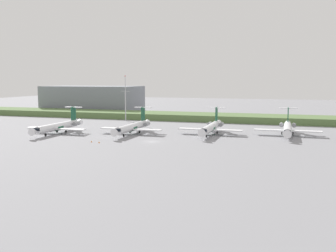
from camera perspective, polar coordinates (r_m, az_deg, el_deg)
The scene contains 10 objects.
ground_plane at distance 149.35m, azimuth 1.49°, elevation -0.57°, with size 500.00×500.00×0.00m, color gray.
grass_berm at distance 185.55m, azimuth 4.72°, elevation 1.36°, with size 320.00×20.00×3.04m, color #597542.
regional_jet_nearest at distance 145.72m, azimuth -16.01°, elevation -0.02°, with size 22.81×31.00×9.00m.
regional_jet_second at distance 139.19m, azimuth -5.29°, elevation -0.10°, with size 22.81×31.00×9.00m.
regional_jet_third at distance 138.10m, azimuth 6.45°, elevation -0.17°, with size 22.81×31.00×9.00m.
regional_jet_fourth at distance 141.02m, azimuth 17.40°, elevation -0.30°, with size 22.81×31.00×9.00m.
antenna_mast at distance 182.76m, azimuth -6.36°, elevation 3.58°, with size 4.40×0.50×21.41m.
distant_hangar at distance 236.04m, azimuth -11.17°, elevation 3.98°, with size 56.71×28.79×15.53m, color gray.
safety_cone_front_marker at distance 122.20m, azimuth -11.34°, elevation -2.26°, with size 0.44×0.44×0.55m, color orange.
safety_cone_mid_marker at distance 120.32m, azimuth -10.25°, elevation -2.38°, with size 0.44×0.44×0.55m, color orange.
Camera 1 is at (40.87, -112.30, 19.64)m, focal length 40.87 mm.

